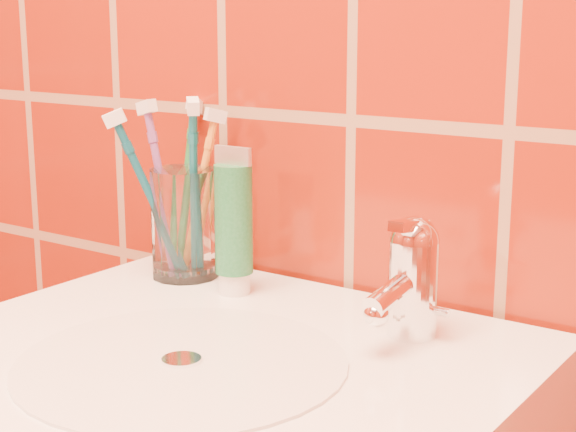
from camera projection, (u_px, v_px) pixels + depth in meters
The scene contains 8 objects.
glass_tumbler at pixel (184, 223), 1.05m from camera, with size 0.08×0.08×0.13m, color white.
toothpaste_tube at pixel (234, 226), 0.98m from camera, with size 0.05×0.04×0.17m.
faucet at pixel (411, 274), 0.85m from camera, with size 0.05×0.11×0.12m.
toothbrush_0 at pixel (194, 192), 1.02m from camera, with size 0.05×0.05×0.22m, color #0D6175, non-canonical shape.
toothbrush_1 at pixel (163, 190), 1.05m from camera, with size 0.07×0.03×0.21m, color #81489B, non-canonical shape.
toothbrush_2 at pixel (186, 187), 1.07m from camera, with size 0.05×0.09×0.21m, color #1B6834, non-canonical shape.
toothbrush_3 at pixel (151, 198), 1.02m from camera, with size 0.08×0.08×0.21m, color #0B4B62, non-canonical shape.
toothbrush_4 at pixel (199, 193), 1.06m from camera, with size 0.05×0.06×0.20m, color orange, non-canonical shape.
Camera 1 is at (0.50, 0.36, 1.15)m, focal length 55.00 mm.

